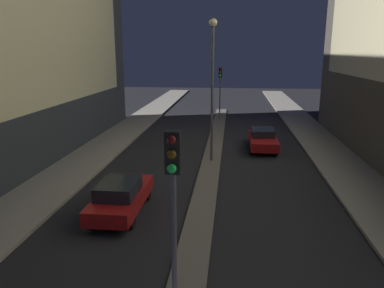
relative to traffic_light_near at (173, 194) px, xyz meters
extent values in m
cube|color=#66605B|center=(0.00, 16.81, -3.74)|extent=(1.15, 38.43, 0.12)
cylinder|color=#4C4C51|center=(0.00, 0.03, -1.61)|extent=(0.12, 0.12, 4.15)
cube|color=black|center=(0.00, 0.03, 0.92)|extent=(0.32, 0.28, 0.90)
sphere|color=#4C0F0F|center=(0.00, -0.15, 1.22)|extent=(0.20, 0.20, 0.20)
sphere|color=#4C380A|center=(0.00, -0.15, 0.92)|extent=(0.20, 0.20, 0.20)
sphere|color=#1EEA4C|center=(0.00, -0.15, 0.62)|extent=(0.20, 0.20, 0.20)
cylinder|color=#4C4C51|center=(0.00, 29.28, -1.61)|extent=(0.12, 0.12, 4.15)
cube|color=black|center=(0.00, 29.28, 0.92)|extent=(0.32, 0.28, 0.90)
sphere|color=#4C0F0F|center=(0.00, 29.10, 1.22)|extent=(0.20, 0.20, 0.20)
sphere|color=#4C380A|center=(0.00, 29.10, 0.92)|extent=(0.20, 0.20, 0.20)
sphere|color=#1EEA4C|center=(0.00, 29.10, 0.62)|extent=(0.20, 0.20, 0.20)
cylinder|color=#4C4C51|center=(0.00, 14.99, 0.34)|extent=(0.16, 0.16, 8.03)
sphere|color=#F9EAB2|center=(0.00, 14.99, 4.50)|extent=(0.47, 0.47, 0.47)
cube|color=maroon|center=(-3.40, 7.18, -3.18)|extent=(1.81, 4.62, 0.60)
cube|color=black|center=(-3.40, 6.84, -2.60)|extent=(1.54, 2.08, 0.56)
cube|color=red|center=(-4.04, 4.87, -3.15)|extent=(0.14, 0.04, 0.10)
cube|color=red|center=(-2.77, 4.87, -3.15)|extent=(0.14, 0.04, 0.10)
cylinder|color=black|center=(-4.20, 8.62, -3.48)|extent=(0.22, 0.64, 0.64)
cylinder|color=black|center=(-2.61, 8.62, -3.48)|extent=(0.22, 0.64, 0.64)
cylinder|color=black|center=(-4.20, 5.75, -3.48)|extent=(0.22, 0.64, 0.64)
cylinder|color=black|center=(-2.61, 5.75, -3.48)|extent=(0.22, 0.64, 0.64)
cube|color=maroon|center=(3.40, 18.55, -3.18)|extent=(1.82, 4.64, 0.59)
cube|color=black|center=(3.40, 18.90, -2.66)|extent=(1.55, 2.09, 0.47)
cube|color=red|center=(2.77, 20.87, -3.16)|extent=(0.14, 0.04, 0.10)
cube|color=red|center=(4.04, 20.87, -3.16)|extent=(0.14, 0.04, 0.10)
cylinder|color=black|center=(2.60, 19.99, -3.48)|extent=(0.22, 0.64, 0.64)
cylinder|color=black|center=(4.21, 19.99, -3.48)|extent=(0.22, 0.64, 0.64)
cylinder|color=black|center=(2.60, 17.11, -3.48)|extent=(0.22, 0.64, 0.64)
cylinder|color=black|center=(4.21, 17.11, -3.48)|extent=(0.22, 0.64, 0.64)
camera|label=1|loc=(1.18, -7.32, 2.95)|focal=35.00mm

